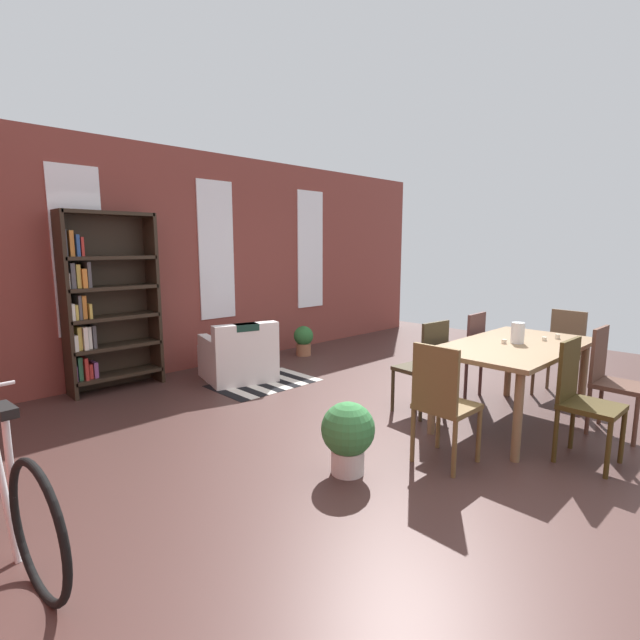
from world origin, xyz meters
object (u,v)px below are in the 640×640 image
object	(u,v)px
dining_chair_near_left	(582,397)
armchair_white	(239,358)
dining_chair_head_right	(562,350)
potted_plant_corner	(348,434)
dining_chair_near_right	(611,377)
dining_chair_far_left	(425,364)
dining_chair_head_left	(442,401)
dining_table	(515,353)
vase_on_table	(518,333)
bookshelf_tall	(104,303)
dining_chair_far_right	(466,352)
bicycle_second	(3,491)
potted_plant_by_shelf	(304,339)

from	to	relation	value
dining_chair_near_left	armchair_white	size ratio (longest dim) A/B	0.98
dining_chair_head_right	potted_plant_corner	xyz separation A→B (m)	(-3.10, 0.41, -0.21)
potted_plant_corner	dining_chair_near_right	bearing A→B (deg)	-26.35
dining_chair_far_left	dining_chair_head_left	xyz separation A→B (m)	(-0.85, -0.71, 0.00)
dining_table	dining_chair_far_left	world-z (taller)	dining_chair_far_left
vase_on_table	dining_chair_head_right	xyz separation A→B (m)	(1.20, -0.01, -0.35)
vase_on_table	dining_chair_near_left	bearing A→B (deg)	-121.44
vase_on_table	dining_chair_head_right	bearing A→B (deg)	-0.33
dining_chair_head_right	potted_plant_corner	size ratio (longest dim) A/B	1.76
dining_chair_far_left	dining_chair_near_right	world-z (taller)	same
dining_chair_head_left	bookshelf_tall	bearing A→B (deg)	106.53
dining_chair_head_right	dining_chair_near_left	world-z (taller)	same
armchair_white	potted_plant_corner	bearing A→B (deg)	-107.63
dining_chair_near_left	dining_chair_far_left	xyz separation A→B (m)	(-0.01, 1.41, 0.00)
dining_chair_far_right	dining_chair_far_left	bearing A→B (deg)	179.98
dining_chair_head_left	potted_plant_corner	world-z (taller)	dining_chair_head_left
dining_chair_head_left	dining_chair_near_right	distance (m)	1.78
dining_chair_far_right	potted_plant_corner	size ratio (longest dim) A/B	1.76
dining_table	potted_plant_corner	bearing A→B (deg)	167.63
dining_chair_far_left	bookshelf_tall	size ratio (longest dim) A/B	0.46
dining_chair_far_right	dining_chair_head_left	size ratio (longest dim) A/B	1.00
dining_chair_far_left	armchair_white	bearing A→B (deg)	105.01
dining_chair_far_left	bicycle_second	world-z (taller)	dining_chair_far_left
potted_plant_by_shelf	dining_table	bearing A→B (deg)	-97.35
dining_table	potted_plant_corner	xyz separation A→B (m)	(-1.85, 0.41, -0.38)
dining_chair_far_right	dining_chair_near_left	size ratio (longest dim) A/B	1.00
armchair_white	bicycle_second	world-z (taller)	bicycle_second
dining_table	potted_plant_by_shelf	distance (m)	3.48
dining_chair_far_right	bookshelf_tall	bearing A→B (deg)	132.29
dining_chair_head_right	bookshelf_tall	distance (m)	5.21
dining_chair_far_right	dining_chair_far_left	size ratio (longest dim) A/B	1.00
dining_table	dining_chair_far_left	xyz separation A→B (m)	(-0.40, 0.71, -0.17)
dining_chair_near_left	bicycle_second	distance (m)	3.91
dining_chair_near_right	dining_table	bearing A→B (deg)	119.09
potted_plant_by_shelf	dining_chair_near_right	bearing A→B (deg)	-90.68
dining_chair_head_left	potted_plant_corner	size ratio (longest dim) A/B	1.76
bookshelf_tall	potted_plant_corner	distance (m)	3.43
dining_chair_head_right	dining_chair_far_right	world-z (taller)	same
bookshelf_tall	potted_plant_by_shelf	xyz separation A→B (m)	(2.79, -0.30, -0.78)
armchair_white	potted_plant_by_shelf	size ratio (longest dim) A/B	2.14
dining_chair_near_right	bicycle_second	bearing A→B (deg)	156.97
bicycle_second	dining_chair_near_left	bearing A→B (deg)	-27.53
dining_chair_near_right	armchair_white	world-z (taller)	dining_chair_near_right
dining_table	vase_on_table	bearing A→B (deg)	0.00
dining_table	bicycle_second	distance (m)	4.02
dining_chair_head_right	bicycle_second	xyz separation A→B (m)	(-5.10, 1.11, -0.16)
potted_plant_by_shelf	vase_on_table	bearing A→B (deg)	-96.68
dining_chair_far_left	armchair_white	distance (m)	2.41
dining_chair_near_left	potted_plant_corner	world-z (taller)	dining_chair_near_left
dining_chair_head_right	dining_chair_far_left	xyz separation A→B (m)	(-1.64, 0.71, 0.00)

